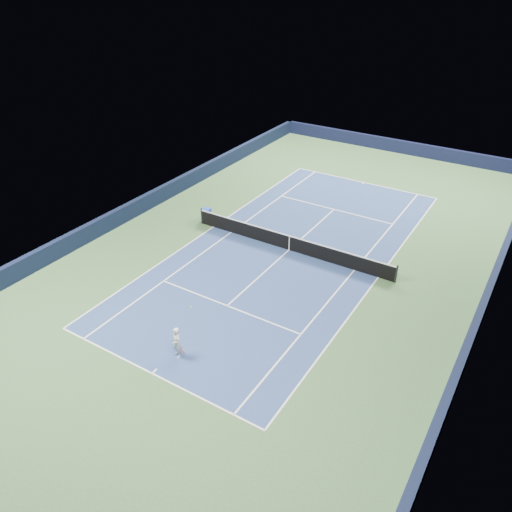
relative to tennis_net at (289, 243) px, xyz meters
The scene contains 19 objects.
ground 0.50m from the tennis_net, ahead, with size 40.00×40.00×0.00m, color #375B31.
wall_far 19.83m from the tennis_net, 90.00° to the left, with size 22.00×0.35×1.10m, color black.
wall_right 10.83m from the tennis_net, ahead, with size 0.35×40.00×1.10m, color black.
wall_left 10.83m from the tennis_net, behind, with size 0.35×40.00×1.10m, color #101932.
court_surface 0.50m from the tennis_net, ahead, with size 10.97×23.77×0.01m, color navy.
baseline_far 11.90m from the tennis_net, 90.00° to the left, with size 10.97×0.08×0.00m, color white.
baseline_near 11.90m from the tennis_net, 90.00° to the right, with size 10.97×0.08×0.00m, color white.
sideline_doubles_right 5.51m from the tennis_net, ahead, with size 0.08×23.77×0.00m, color white.
sideline_doubles_left 5.51m from the tennis_net, behind, with size 0.08×23.77×0.00m, color white.
sideline_singles_right 4.14m from the tennis_net, ahead, with size 0.08×23.77×0.00m, color white.
sideline_singles_left 4.14m from the tennis_net, behind, with size 0.08×23.77×0.00m, color white.
service_line_far 6.42m from the tennis_net, 90.00° to the left, with size 8.23×0.08×0.00m, color white.
service_line_near 6.42m from the tennis_net, 90.00° to the right, with size 8.23×0.08×0.00m, color white.
center_service_line 0.50m from the tennis_net, ahead, with size 0.08×12.80×0.00m, color white.
center_mark_far 11.75m from the tennis_net, 90.00° to the left, with size 0.08×0.30×0.00m, color white.
center_mark_near 11.75m from the tennis_net, 90.00° to the right, with size 0.08×0.30×0.00m, color white.
tennis_net is the anchor object (origin of this frame).
sponsor_cube 6.41m from the tennis_net, behind, with size 0.59×0.52×0.85m.
tennis_player 10.50m from the tennis_net, 88.63° to the right, with size 0.77×1.31×2.09m.
Camera 1 is at (11.70, -22.47, 14.97)m, focal length 35.00 mm.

